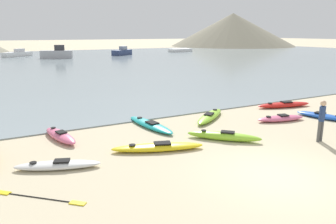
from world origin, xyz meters
TOP-DOWN VIEW (x-y plane):
  - ground_plane at (0.00, 0.00)m, footprint 400.00×400.00m
  - bay_water at (0.00, 43.12)m, footprint 160.00×70.00m
  - far_hill_right at (63.56, 79.94)m, footprint 40.06×40.06m
  - kayak_on_sand_0 at (5.20, 4.76)m, footprint 2.70×1.26m
  - kayak_on_sand_1 at (2.26, 6.83)m, footprint 3.16×2.65m
  - kayak_on_sand_2 at (-2.26, 3.92)m, footprint 3.58×1.89m
  - kayak_on_sand_3 at (-5.96, 3.97)m, footprint 2.85×1.62m
  - kayak_on_sand_4 at (-1.14, 6.94)m, footprint 1.15×3.66m
  - kayak_on_sand_5 at (7.81, 6.95)m, footprint 3.56×1.55m
  - kayak_on_sand_6 at (7.54, 4.08)m, footprint 1.46×2.81m
  - kayak_on_sand_8 at (-5.28, 7.07)m, footprint 1.14×2.78m
  - kayak_on_sand_9 at (0.74, 3.72)m, footprint 2.61×2.63m
  - person_near_foreground at (4.11, 1.67)m, footprint 0.35×0.30m
  - moored_boat_1 at (-2.79, 60.21)m, footprint 5.59×4.89m
  - moored_boat_2 at (15.59, 54.78)m, footprint 4.86×4.17m
  - moored_boat_3 at (31.34, 58.98)m, footprint 5.75×2.90m
  - moored_boat_4 at (2.88, 52.54)m, footprint 5.54×3.12m
  - loose_paddle at (-6.79, 2.14)m, footprint 2.16×2.02m

SIDE VIEW (x-z plane):
  - ground_plane at x=0.00m, z-range 0.00..0.00m
  - loose_paddle at x=-6.79m, z-range 0.00..0.03m
  - bay_water at x=0.00m, z-range 0.00..0.06m
  - kayak_on_sand_4 at x=-1.14m, z-range -0.02..0.27m
  - kayak_on_sand_3 at x=-5.96m, z-range -0.02..0.27m
  - kayak_on_sand_6 at x=7.54m, z-range -0.02..0.28m
  - kayak_on_sand_2 at x=-2.26m, z-range -0.02..0.29m
  - kayak_on_sand_0 at x=5.20m, z-range -0.02..0.31m
  - kayak_on_sand_1 at x=2.26m, z-range -0.02..0.32m
  - kayak_on_sand_5 at x=7.81m, z-range -0.02..0.33m
  - kayak_on_sand_8 at x=-5.28m, z-range -0.02..0.36m
  - kayak_on_sand_9 at x=0.74m, z-range -0.02..0.37m
  - moored_boat_3 at x=31.34m, z-range 0.06..0.77m
  - moored_boat_1 at x=-2.79m, z-range -0.15..1.27m
  - moored_boat_2 at x=15.59m, z-range -0.20..1.52m
  - moored_boat_4 at x=2.88m, z-range -0.28..1.99m
  - person_near_foreground at x=4.11m, z-range 0.13..1.87m
  - far_hill_right at x=63.56m, z-range 0.00..10.47m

